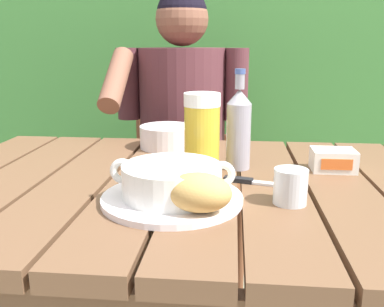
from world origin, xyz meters
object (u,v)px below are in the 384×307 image
serving_plate (172,198)px  bread_roll (201,192)px  water_glass_small (290,186)px  person_eating (181,130)px  beer_bottle (239,128)px  soup_bowl (172,179)px  table_knife (251,181)px  beer_glass (202,133)px  chair_near_diner (187,178)px  butter_tub (333,160)px  diner_bowl (167,137)px

serving_plate → bread_roll: 0.10m
bread_roll → water_glass_small: bearing=27.0°
person_eating → serving_plate: size_ratio=4.53×
person_eating → beer_bottle: size_ratio=5.17×
serving_plate → soup_bowl: bearing=180.0°
serving_plate → bread_roll: bearing=-49.4°
bread_roll → table_knife: 0.22m
beer_glass → water_glass_small: 0.27m
person_eating → bread_roll: size_ratio=9.60×
chair_near_diner → serving_plate: size_ratio=3.58×
beer_glass → butter_tub: beer_glass is taller
serving_plate → bread_roll: (0.06, -0.07, 0.04)m
bread_roll → person_eating: bearing=99.5°
bread_roll → beer_bottle: 0.32m
soup_bowl → water_glass_small: size_ratio=3.54×
serving_plate → butter_tub: butter_tub is taller
person_eating → soup_bowl: person_eating is taller
beer_bottle → diner_bowl: bearing=136.7°
bread_roll → diner_bowl: size_ratio=0.83×
soup_bowl → diner_bowl: size_ratio=1.55×
water_glass_small → butter_tub: (0.13, 0.23, -0.01)m
beer_glass → table_knife: bearing=-34.8°
beer_glass → table_knife: 0.16m
soup_bowl → beer_bottle: beer_bottle is taller
butter_tub → water_glass_small: bearing=-119.4°
person_eating → diner_bowl: 0.35m
chair_near_diner → butter_tub: chair_near_diner is taller
chair_near_diner → butter_tub: (0.43, -0.73, 0.30)m
chair_near_diner → bread_roll: bearing=-82.5°
soup_bowl → person_eating: bearing=95.9°
beer_glass → diner_bowl: (-0.12, 0.23, -0.06)m
water_glass_small → serving_plate: bearing=-176.9°
chair_near_diner → person_eating: bearing=-90.8°
butter_tub → beer_glass: bearing=-173.2°
person_eating → water_glass_small: size_ratio=18.16×
serving_plate → water_glass_small: (0.22, 0.01, 0.03)m
person_eating → table_knife: size_ratio=8.00×
chair_near_diner → diner_bowl: size_ratio=6.29×
soup_bowl → butter_tub: soup_bowl is taller
person_eating → water_glass_small: 0.83m
beer_glass → butter_tub: size_ratio=1.84×
beer_bottle → butter_tub: 0.24m
beer_glass → bread_roll: bearing=-86.0°
soup_bowl → chair_near_diner: bearing=94.6°
person_eating → water_glass_small: bearing=-68.3°
table_knife → person_eating: bearing=109.9°
serving_plate → beer_glass: bearing=78.5°
person_eating → beer_glass: (0.12, -0.57, 0.11)m
butter_tub → table_knife: bearing=-149.5°
beer_glass → chair_near_diner: bearing=98.8°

